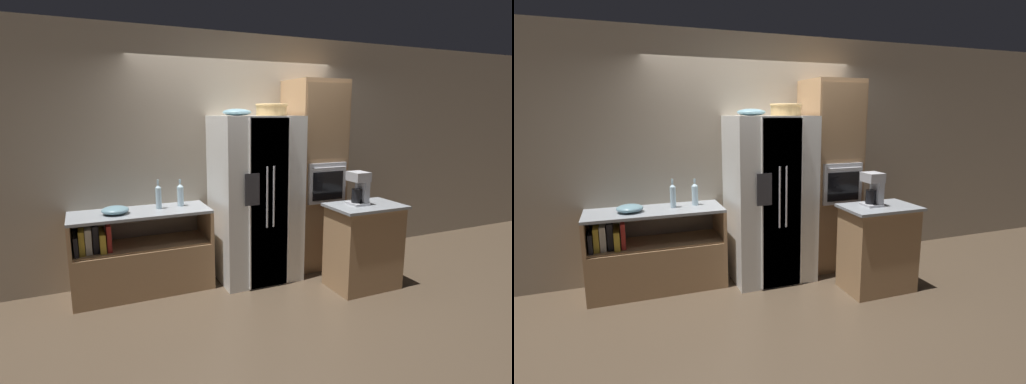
{
  "view_description": "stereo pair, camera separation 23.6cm",
  "coord_description": "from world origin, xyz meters",
  "views": [
    {
      "loc": [
        -1.73,
        -4.04,
        1.89
      ],
      "look_at": [
        0.03,
        -0.04,
        1.02
      ],
      "focal_mm": 28.0,
      "sensor_mm": 36.0,
      "label": 1
    },
    {
      "loc": [
        -1.51,
        -4.13,
        1.89
      ],
      "look_at": [
        0.03,
        -0.04,
        1.02
      ],
      "focal_mm": 28.0,
      "sensor_mm": 36.0,
      "label": 2
    }
  ],
  "objects": [
    {
      "name": "counter_left",
      "position": [
        -1.23,
        0.16,
        0.32
      ],
      "size": [
        1.43,
        0.56,
        0.88
      ],
      "color": "#A87F56",
      "rests_on": "ground_plane"
    },
    {
      "name": "bottle_tall",
      "position": [
        -1.01,
        0.2,
        1.02
      ],
      "size": [
        0.06,
        0.06,
        0.32
      ],
      "color": "silver",
      "rests_on": "counter_left"
    },
    {
      "name": "refrigerator",
      "position": [
        0.06,
        0.05,
        0.93
      ],
      "size": [
        0.9,
        0.81,
        1.86
      ],
      "color": "silver",
      "rests_on": "ground_plane"
    },
    {
      "name": "coffee_maker",
      "position": [
        0.96,
        -0.66,
        1.12
      ],
      "size": [
        0.18,
        0.21,
        0.35
      ],
      "color": "#B2B2B7",
      "rests_on": "island_counter"
    },
    {
      "name": "bottle_short",
      "position": [
        -0.76,
        0.23,
        1.01
      ],
      "size": [
        0.07,
        0.07,
        0.3
      ],
      "color": "silver",
      "rests_on": "counter_left"
    },
    {
      "name": "wall_back",
      "position": [
        0.0,
        0.47,
        1.4
      ],
      "size": [
        12.0,
        0.06,
        2.8
      ],
      "color": "tan",
      "rests_on": "ground_plane"
    },
    {
      "name": "fruit_bowl",
      "position": [
        -0.14,
        0.09,
        1.9
      ],
      "size": [
        0.31,
        0.31,
        0.08
      ],
      "color": "#668C99",
      "rests_on": "refrigerator"
    },
    {
      "name": "wall_oven",
      "position": [
        0.87,
        0.13,
        1.14
      ],
      "size": [
        0.61,
        0.67,
        2.28
      ],
      "color": "#A87F56",
      "rests_on": "ground_plane"
    },
    {
      "name": "mixing_bowl",
      "position": [
        -1.46,
        0.14,
        0.92
      ],
      "size": [
        0.27,
        0.27,
        0.08
      ],
      "color": "#668C99",
      "rests_on": "counter_left"
    },
    {
      "name": "wicker_basket",
      "position": [
        0.22,
        -0.02,
        1.93
      ],
      "size": [
        0.36,
        0.36,
        0.13
      ],
      "color": "tan",
      "rests_on": "refrigerator"
    },
    {
      "name": "island_counter",
      "position": [
        1.02,
        -0.7,
        0.47
      ],
      "size": [
        0.79,
        0.53,
        0.93
      ],
      "color": "#A87F56",
      "rests_on": "ground_plane"
    },
    {
      "name": "ground_plane",
      "position": [
        0.0,
        0.0,
        0.0
      ],
      "size": [
        20.0,
        20.0,
        0.0
      ],
      "primitive_type": "plane",
      "color": "#4C3D2D"
    }
  ]
}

